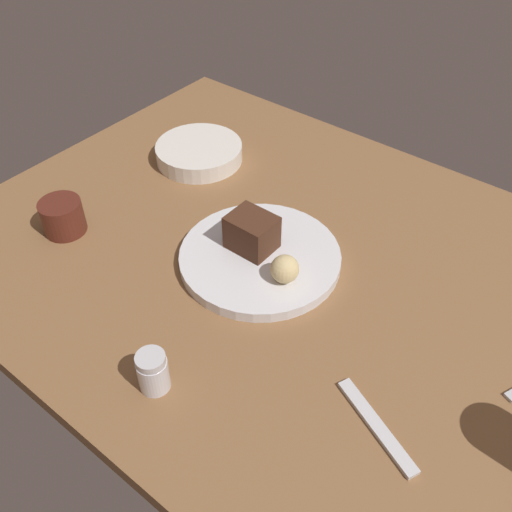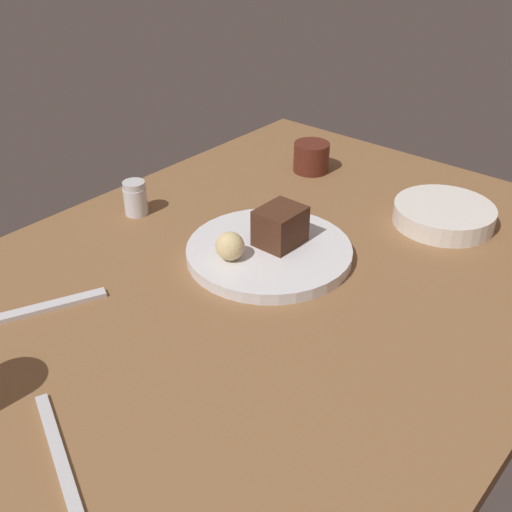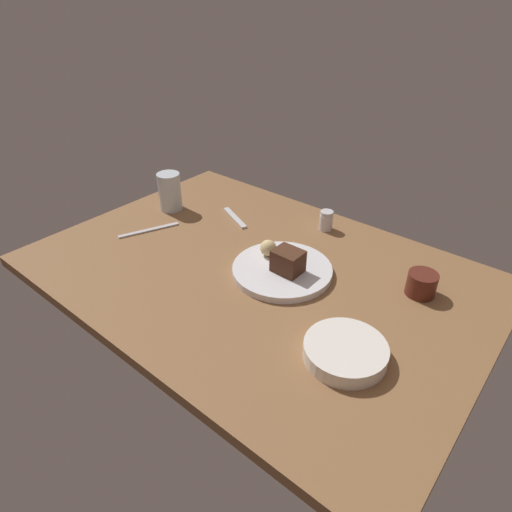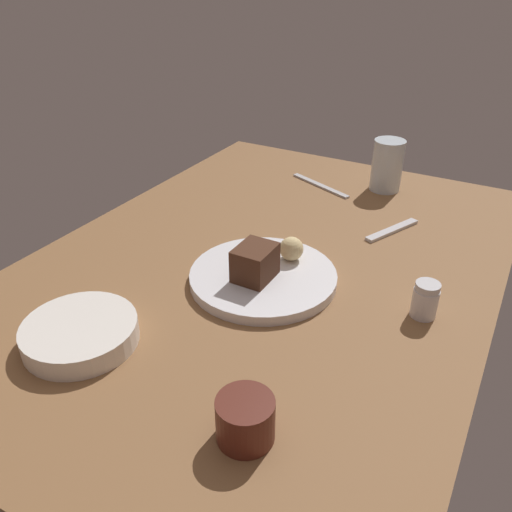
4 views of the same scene
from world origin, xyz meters
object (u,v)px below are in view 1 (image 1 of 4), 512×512
object	(u,v)px
dessert_plate	(260,258)
bread_roll	(285,269)
side_bowl	(199,152)
coffee_cup	(63,217)
chocolate_cake_slice	(252,232)
salt_shaker	(153,372)
dessert_spoon	(376,426)

from	to	relation	value
dessert_plate	bread_roll	distance (cm)	7.85
bread_roll	side_bowl	world-z (taller)	bread_roll
coffee_cup	chocolate_cake_slice	bearing A→B (deg)	27.29
side_bowl	dessert_plate	bearing A→B (deg)	-29.70
side_bowl	coffee_cup	xyz separation A→B (cm)	(-3.33, -31.19, 1.28)
coffee_cup	dessert_plate	bearing A→B (deg)	24.99
bread_roll	salt_shaker	world-z (taller)	bread_roll
dessert_plate	chocolate_cake_slice	bearing A→B (deg)	166.68
bread_roll	salt_shaker	size ratio (longest dim) A/B	0.72
dessert_spoon	coffee_cup	bearing A→B (deg)	23.89
coffee_cup	bread_roll	bearing A→B (deg)	17.95
salt_shaker	dessert_spoon	xyz separation A→B (cm)	(26.61, 13.02, -2.73)
dessert_plate	bread_roll	xyz separation A→B (cm)	(6.76, -2.35, 3.21)
bread_roll	salt_shaker	bearing A→B (deg)	-96.28
side_bowl	coffee_cup	world-z (taller)	coffee_cup
side_bowl	coffee_cup	size ratio (longest dim) A/B	2.39
bread_roll	dessert_spoon	size ratio (longest dim) A/B	0.30
salt_shaker	dessert_plate	bearing A→B (deg)	98.05
bread_roll	chocolate_cake_slice	bearing A→B (deg)	162.18
dessert_spoon	chocolate_cake_slice	bearing A→B (deg)	-1.33
chocolate_cake_slice	side_bowl	bearing A→B (deg)	149.17
salt_shaker	bread_roll	bearing A→B (deg)	83.72
salt_shaker	dessert_spoon	size ratio (longest dim) A/B	0.42
dessert_plate	coffee_cup	world-z (taller)	coffee_cup
dessert_plate	side_bowl	distance (cm)	32.93
dessert_spoon	salt_shaker	bearing A→B (deg)	49.98
bread_roll	side_bowl	xyz separation A→B (cm)	(-35.36, 18.66, -2.43)
dessert_plate	coffee_cup	size ratio (longest dim) A/B	3.64
bread_roll	salt_shaker	distance (cm)	25.75
coffee_cup	dessert_spoon	world-z (taller)	coffee_cup
side_bowl	dessert_spoon	bearing A→B (deg)	-27.82
side_bowl	dessert_spoon	xyz separation A→B (cm)	(59.15, -31.21, -1.38)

